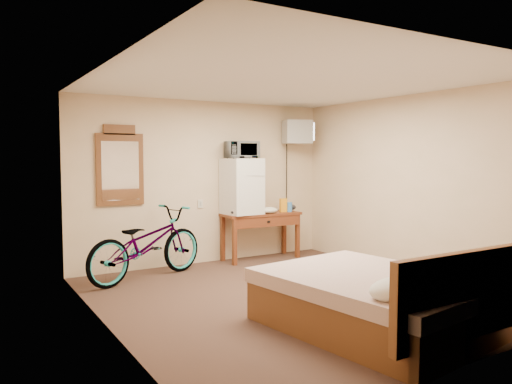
% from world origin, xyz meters
% --- Properties ---
extents(room, '(4.60, 4.64, 2.50)m').
position_xyz_m(room, '(-0.00, 0.00, 1.25)').
color(room, '#432B21').
rests_on(room, ground).
extents(desk, '(1.29, 0.54, 0.75)m').
position_xyz_m(desk, '(0.87, 2.00, 0.62)').
color(desk, maroon).
rests_on(desk, floor).
extents(mini_fridge, '(0.57, 0.55, 0.87)m').
position_xyz_m(mini_fridge, '(0.53, 2.05, 1.18)').
color(mini_fridge, white).
rests_on(mini_fridge, desk).
extents(microwave, '(0.51, 0.38, 0.27)m').
position_xyz_m(microwave, '(0.53, 2.05, 1.75)').
color(microwave, white).
rests_on(microwave, mini_fridge).
extents(snack_bag, '(0.12, 0.08, 0.22)m').
position_xyz_m(snack_bag, '(1.25, 1.96, 0.86)').
color(snack_bag, orange).
rests_on(snack_bag, desk).
extents(blue_cup, '(0.09, 0.09, 0.16)m').
position_xyz_m(blue_cup, '(1.35, 1.94, 0.83)').
color(blue_cup, '#3D7ECF').
rests_on(blue_cup, desk).
extents(cloth_cream, '(0.33, 0.25, 0.10)m').
position_xyz_m(cloth_cream, '(0.92, 1.90, 0.80)').
color(cloth_cream, silver).
rests_on(cloth_cream, desk).
extents(cloth_dark_a, '(0.27, 0.21, 0.10)m').
position_xyz_m(cloth_dark_a, '(0.40, 1.91, 0.80)').
color(cloth_dark_a, black).
rests_on(cloth_dark_a, desk).
extents(cloth_dark_b, '(0.22, 0.18, 0.10)m').
position_xyz_m(cloth_dark_b, '(1.48, 2.10, 0.80)').
color(cloth_dark_b, black).
rests_on(cloth_dark_b, desk).
extents(crt_television, '(0.53, 0.62, 0.38)m').
position_xyz_m(crt_television, '(1.56, 2.02, 2.05)').
color(crt_television, black).
rests_on(crt_television, room).
extents(wall_mirror, '(0.67, 0.04, 1.13)m').
position_xyz_m(wall_mirror, '(-1.32, 2.27, 1.51)').
color(wall_mirror, brown).
rests_on(wall_mirror, room).
extents(bicycle, '(1.94, 1.22, 0.96)m').
position_xyz_m(bicycle, '(-1.15, 1.70, 0.48)').
color(bicycle, black).
rests_on(bicycle, floor).
extents(bed, '(1.79, 2.21, 0.90)m').
position_xyz_m(bed, '(0.06, -1.37, 0.29)').
color(bed, brown).
rests_on(bed, floor).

